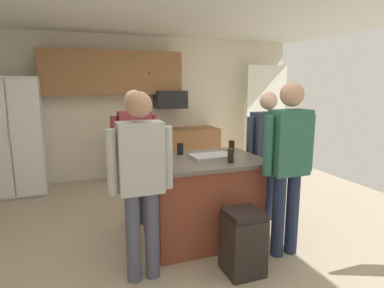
# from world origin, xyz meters

# --- Properties ---
(floor) EXTENTS (7.04, 7.04, 0.00)m
(floor) POSITION_xyz_m (0.00, 0.00, 0.00)
(floor) COLOR #B7A88E
(floor) RESTS_ON ground
(back_wall) EXTENTS (6.40, 0.10, 2.60)m
(back_wall) POSITION_xyz_m (0.00, 2.80, 1.30)
(back_wall) COLOR beige
(back_wall) RESTS_ON ground
(french_door_window_panel) EXTENTS (0.90, 0.06, 2.00)m
(french_door_window_panel) POSITION_xyz_m (2.60, 2.40, 1.10)
(french_door_window_panel) COLOR white
(french_door_window_panel) RESTS_ON ground
(cabinet_run_upper) EXTENTS (2.40, 0.38, 0.75)m
(cabinet_run_upper) POSITION_xyz_m (-0.40, 2.60, 1.93)
(cabinet_run_upper) COLOR #936038
(cabinet_run_lower) EXTENTS (1.80, 0.63, 0.90)m
(cabinet_run_lower) POSITION_xyz_m (0.60, 2.48, 0.45)
(cabinet_run_lower) COLOR #936038
(cabinet_run_lower) RESTS_ON ground
(refrigerator) EXTENTS (0.86, 0.76, 1.85)m
(refrigerator) POSITION_xyz_m (-2.00, 2.38, 0.92)
(refrigerator) COLOR white
(refrigerator) RESTS_ON ground
(microwave_over_range) EXTENTS (0.56, 0.40, 0.32)m
(microwave_over_range) POSITION_xyz_m (0.60, 2.50, 1.45)
(microwave_over_range) COLOR black
(kitchen_island) EXTENTS (1.30, 0.94, 0.94)m
(kitchen_island) POSITION_xyz_m (0.16, -0.12, 0.48)
(kitchen_island) COLOR brown
(kitchen_island) RESTS_ON ground
(person_elder_center) EXTENTS (0.57, 0.22, 1.65)m
(person_elder_center) POSITION_xyz_m (1.13, 0.09, 0.95)
(person_elder_center) COLOR #232D4C
(person_elder_center) RESTS_ON ground
(person_host_foreground) EXTENTS (0.57, 0.22, 1.67)m
(person_host_foreground) POSITION_xyz_m (-0.43, 0.53, 0.97)
(person_host_foreground) COLOR #383842
(person_host_foreground) RESTS_ON ground
(person_guest_right) EXTENTS (0.57, 0.23, 1.76)m
(person_guest_right) POSITION_xyz_m (0.85, -0.72, 1.02)
(person_guest_right) COLOR #232D4C
(person_guest_right) RESTS_ON ground
(person_guest_by_door) EXTENTS (0.57, 0.22, 1.69)m
(person_guest_by_door) POSITION_xyz_m (-0.61, -0.64, 0.97)
(person_guest_by_door) COLOR #4C5166
(person_guest_by_door) RESTS_ON ground
(glass_stout_tall) EXTENTS (0.06, 0.06, 0.15)m
(glass_stout_tall) POSITION_xyz_m (0.38, -0.39, 1.01)
(glass_stout_tall) COLOR black
(glass_stout_tall) RESTS_ON kitchen_island
(glass_dark_ale) EXTENTS (0.06, 0.06, 0.16)m
(glass_dark_ale) POSITION_xyz_m (-0.24, -0.04, 1.02)
(glass_dark_ale) COLOR black
(glass_dark_ale) RESTS_ON kitchen_island
(glass_short_whisky) EXTENTS (0.07, 0.07, 0.14)m
(glass_short_whisky) POSITION_xyz_m (0.63, 0.07, 1.01)
(glass_short_whisky) COLOR black
(glass_short_whisky) RESTS_ON kitchen_island
(tumbler_amber) EXTENTS (0.08, 0.08, 0.13)m
(tumbler_amber) POSITION_xyz_m (0.01, 0.16, 1.00)
(tumbler_amber) COLOR black
(tumbler_amber) RESTS_ON kitchen_island
(serving_tray) EXTENTS (0.44, 0.30, 0.04)m
(serving_tray) POSITION_xyz_m (0.27, -0.15, 0.96)
(serving_tray) COLOR #B7B7BC
(serving_tray) RESTS_ON kitchen_island
(trash_bin) EXTENTS (0.34, 0.34, 0.61)m
(trash_bin) POSITION_xyz_m (0.28, -0.87, 0.30)
(trash_bin) COLOR black
(trash_bin) RESTS_ON ground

